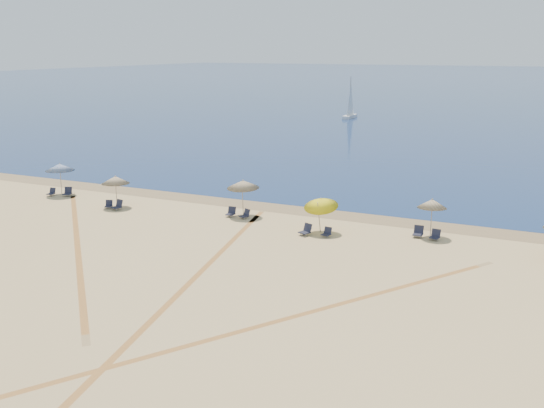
{
  "coord_description": "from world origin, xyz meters",
  "views": [
    {
      "loc": [
        17.94,
        -18.14,
        11.67
      ],
      "look_at": [
        0.0,
        20.0,
        1.3
      ],
      "focal_mm": 42.13,
      "sensor_mm": 36.0,
      "label": 1
    }
  ],
  "objects_px": {
    "umbrella_2": "(243,184)",
    "chair_4": "(231,212)",
    "chair_7": "(327,233)",
    "chair_5": "(245,214)",
    "umbrella_1": "(115,180)",
    "umbrella_3": "(321,203)",
    "chair_9": "(435,235)",
    "umbrella_4": "(432,204)",
    "sailboat_0": "(350,106)",
    "chair_8": "(418,232)",
    "chair_3": "(118,205)",
    "chair_2": "(109,205)",
    "chair_1": "(68,192)",
    "chair_0": "(52,192)",
    "umbrella_0": "(60,167)",
    "chair_6": "(306,230)"
  },
  "relations": [
    {
      "from": "chair_1",
      "to": "chair_4",
      "type": "height_order",
      "value": "chair_1"
    },
    {
      "from": "umbrella_1",
      "to": "umbrella_4",
      "type": "height_order",
      "value": "umbrella_4"
    },
    {
      "from": "chair_8",
      "to": "sailboat_0",
      "type": "xyz_separation_m",
      "value": [
        -26.15,
        65.03,
        1.79
      ]
    },
    {
      "from": "umbrella_4",
      "to": "chair_3",
      "type": "xyz_separation_m",
      "value": [
        -22.36,
        -2.89,
        -1.83
      ]
    },
    {
      "from": "umbrella_4",
      "to": "chair_5",
      "type": "distance_m",
      "value": 12.84
    },
    {
      "from": "umbrella_1",
      "to": "chair_1",
      "type": "bearing_deg",
      "value": 168.53
    },
    {
      "from": "chair_5",
      "to": "sailboat_0",
      "type": "height_order",
      "value": "sailboat_0"
    },
    {
      "from": "umbrella_2",
      "to": "chair_0",
      "type": "height_order",
      "value": "umbrella_2"
    },
    {
      "from": "chair_3",
      "to": "sailboat_0",
      "type": "bearing_deg",
      "value": 107.57
    },
    {
      "from": "umbrella_1",
      "to": "chair_7",
      "type": "distance_m",
      "value": 17.15
    },
    {
      "from": "umbrella_4",
      "to": "chair_9",
      "type": "xyz_separation_m",
      "value": [
        0.43,
        -0.62,
        -1.86
      ]
    },
    {
      "from": "umbrella_2",
      "to": "chair_7",
      "type": "relative_size",
      "value": 3.96
    },
    {
      "from": "chair_7",
      "to": "sailboat_0",
      "type": "xyz_separation_m",
      "value": [
        -20.9,
        67.45,
        1.84
      ]
    },
    {
      "from": "umbrella_3",
      "to": "chair_9",
      "type": "bearing_deg",
      "value": 11.59
    },
    {
      "from": "umbrella_1",
      "to": "chair_5",
      "type": "height_order",
      "value": "umbrella_1"
    },
    {
      "from": "chair_0",
      "to": "chair_3",
      "type": "bearing_deg",
      "value": -14.61
    },
    {
      "from": "chair_1",
      "to": "chair_2",
      "type": "xyz_separation_m",
      "value": [
        5.63,
        -1.82,
        -0.05
      ]
    },
    {
      "from": "chair_2",
      "to": "chair_3",
      "type": "distance_m",
      "value": 0.88
    },
    {
      "from": "chair_8",
      "to": "chair_3",
      "type": "bearing_deg",
      "value": -175.45
    },
    {
      "from": "chair_4",
      "to": "chair_9",
      "type": "relative_size",
      "value": 0.99
    },
    {
      "from": "chair_0",
      "to": "chair_3",
      "type": "height_order",
      "value": "chair_3"
    },
    {
      "from": "chair_2",
      "to": "chair_5",
      "type": "relative_size",
      "value": 0.92
    },
    {
      "from": "chair_7",
      "to": "chair_9",
      "type": "xyz_separation_m",
      "value": [
        6.36,
        2.22,
        0.03
      ]
    },
    {
      "from": "chair_8",
      "to": "sailboat_0",
      "type": "height_order",
      "value": "sailboat_0"
    },
    {
      "from": "chair_2",
      "to": "umbrella_1",
      "type": "bearing_deg",
      "value": 43.48
    },
    {
      "from": "umbrella_0",
      "to": "chair_8",
      "type": "height_order",
      "value": "umbrella_0"
    },
    {
      "from": "umbrella_4",
      "to": "chair_6",
      "type": "height_order",
      "value": "umbrella_4"
    },
    {
      "from": "chair_3",
      "to": "chair_8",
      "type": "bearing_deg",
      "value": 20.27
    },
    {
      "from": "chair_4",
      "to": "chair_8",
      "type": "relative_size",
      "value": 0.98
    },
    {
      "from": "umbrella_2",
      "to": "chair_4",
      "type": "xyz_separation_m",
      "value": [
        -0.66,
        -0.59,
        -1.98
      ]
    },
    {
      "from": "chair_7",
      "to": "sailboat_0",
      "type": "height_order",
      "value": "sailboat_0"
    },
    {
      "from": "chair_7",
      "to": "chair_0",
      "type": "bearing_deg",
      "value": -173.66
    },
    {
      "from": "chair_4",
      "to": "chair_9",
      "type": "xyz_separation_m",
      "value": [
        14.25,
        0.43,
        -0.01
      ]
    },
    {
      "from": "chair_8",
      "to": "chair_9",
      "type": "distance_m",
      "value": 1.12
    },
    {
      "from": "umbrella_1",
      "to": "chair_5",
      "type": "distance_m",
      "value": 10.53
    },
    {
      "from": "chair_0",
      "to": "chair_8",
      "type": "relative_size",
      "value": 0.91
    },
    {
      "from": "chair_2",
      "to": "chair_1",
      "type": "bearing_deg",
      "value": 137.81
    },
    {
      "from": "chair_0",
      "to": "chair_2",
      "type": "xyz_separation_m",
      "value": [
        6.89,
        -1.35,
        -0.01
      ]
    },
    {
      "from": "chair_8",
      "to": "umbrella_4",
      "type": "bearing_deg",
      "value": 29.95
    },
    {
      "from": "chair_5",
      "to": "chair_7",
      "type": "distance_m",
      "value": 6.95
    },
    {
      "from": "umbrella_0",
      "to": "chair_5",
      "type": "bearing_deg",
      "value": -0.94
    },
    {
      "from": "chair_2",
      "to": "sailboat_0",
      "type": "distance_m",
      "value": 67.57
    },
    {
      "from": "umbrella_4",
      "to": "umbrella_0",
      "type": "bearing_deg",
      "value": -178.41
    },
    {
      "from": "chair_1",
      "to": "chair_5",
      "type": "distance_m",
      "value": 16.21
    },
    {
      "from": "sailboat_0",
      "to": "umbrella_2",
      "type": "bearing_deg",
      "value": -78.4
    },
    {
      "from": "umbrella_0",
      "to": "chair_9",
      "type": "xyz_separation_m",
      "value": [
        30.11,
        0.2,
        -1.97
      ]
    },
    {
      "from": "umbrella_2",
      "to": "chair_0",
      "type": "relative_size",
      "value": 4.06
    },
    {
      "from": "umbrella_1",
      "to": "umbrella_3",
      "type": "relative_size",
      "value": 0.94
    },
    {
      "from": "umbrella_0",
      "to": "chair_2",
      "type": "distance_m",
      "value": 7.04
    },
    {
      "from": "umbrella_4",
      "to": "chair_0",
      "type": "height_order",
      "value": "umbrella_4"
    }
  ]
}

